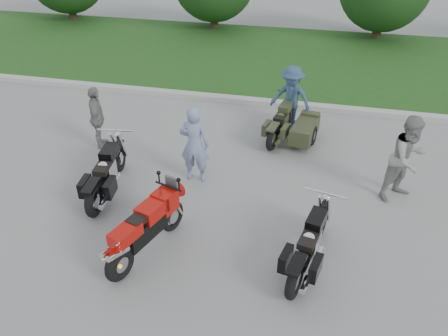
% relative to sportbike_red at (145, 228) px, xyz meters
% --- Properties ---
extents(ground, '(80.00, 80.00, 0.00)m').
position_rel_sportbike_red_xyz_m(ground, '(0.63, 0.68, -0.56)').
color(ground, gray).
rests_on(ground, ground).
extents(curb, '(60.00, 0.30, 0.15)m').
position_rel_sportbike_red_xyz_m(curb, '(0.63, 6.68, -0.49)').
color(curb, '#ABA9A1').
rests_on(curb, ground).
extents(grass_strip, '(60.00, 8.00, 0.14)m').
position_rel_sportbike_red_xyz_m(grass_strip, '(0.63, 10.83, -0.49)').
color(grass_strip, '#2B5B1F').
rests_on(grass_strip, ground).
extents(sportbike_red, '(0.81, 1.97, 0.96)m').
position_rel_sportbike_red_xyz_m(sportbike_red, '(0.00, 0.00, 0.00)').
color(sportbike_red, black).
rests_on(sportbike_red, ground).
extents(cruiser_left, '(0.54, 2.26, 0.87)m').
position_rel_sportbike_red_xyz_m(cruiser_left, '(-1.46, 1.49, -0.12)').
color(cruiser_left, black).
rests_on(cruiser_left, ground).
extents(cruiser_right, '(0.62, 2.13, 0.83)m').
position_rel_sportbike_red_xyz_m(cruiser_right, '(2.73, 0.30, -0.14)').
color(cruiser_right, black).
rests_on(cruiser_right, ground).
extents(cruiser_sidecar, '(1.23, 2.07, 0.80)m').
position_rel_sportbike_red_xyz_m(cruiser_sidecar, '(2.10, 4.65, -0.19)').
color(cruiser_sidecar, black).
rests_on(cruiser_sidecar, ground).
extents(person_stripe, '(0.64, 0.43, 1.73)m').
position_rel_sportbike_red_xyz_m(person_stripe, '(0.17, 2.44, 0.30)').
color(person_stripe, '#7E8BAB').
rests_on(person_stripe, ground).
extents(person_grey, '(1.12, 1.10, 1.81)m').
position_rel_sportbike_red_xyz_m(person_grey, '(4.46, 2.77, 0.34)').
color(person_grey, gray).
rests_on(person_grey, ground).
extents(person_denim, '(1.23, 0.91, 1.70)m').
position_rel_sportbike_red_xyz_m(person_denim, '(1.90, 5.36, 0.28)').
color(person_denim, '#304A65').
rests_on(person_denim, ground).
extents(person_back, '(0.72, 0.99, 1.55)m').
position_rel_sportbike_red_xyz_m(person_back, '(-2.50, 3.29, 0.21)').
color(person_back, gray).
rests_on(person_back, ground).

